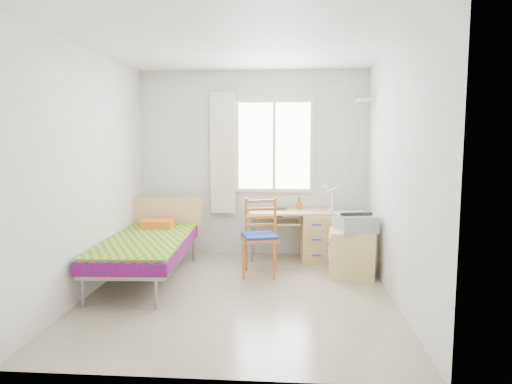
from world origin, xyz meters
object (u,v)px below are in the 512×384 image
chair (261,232)px  cabinet (351,254)px  desk (310,233)px  bed (148,244)px  printer (355,222)px

chair → cabinet: size_ratio=1.67×
desk → chair: 0.94m
desk → chair: chair is taller
bed → printer: bearing=3.8°
chair → cabinet: bearing=-18.2°
chair → printer: (1.13, -0.00, 0.14)m
desk → printer: size_ratio=1.98×
desk → printer: printer is taller
desk → printer: (0.50, -0.68, 0.29)m
bed → printer: 2.47m
printer → chair: bearing=167.8°
chair → printer: bearing=-17.1°
bed → desk: bed is taller
bed → chair: size_ratio=2.16×
bed → chair: (1.31, 0.28, 0.11)m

